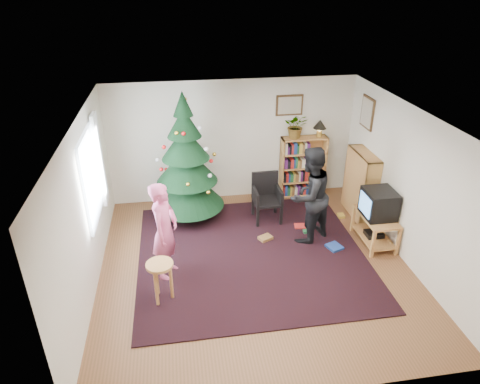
{
  "coord_description": "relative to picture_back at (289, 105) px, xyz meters",
  "views": [
    {
      "loc": [
        -1.13,
        -5.63,
        4.32
      ],
      "look_at": [
        -0.16,
        0.52,
        1.1
      ],
      "focal_mm": 32.0,
      "sensor_mm": 36.0,
      "label": 1
    }
  ],
  "objects": [
    {
      "name": "crt_tv",
      "position": [
        1.07,
        -2.16,
        -1.16
      ],
      "size": [
        0.51,
        0.55,
        0.48
      ],
      "color": "black",
      "rests_on": "tv_stand"
    },
    {
      "name": "armchair",
      "position": [
        -0.65,
        -1.01,
        -1.45
      ],
      "size": [
        0.52,
        0.52,
        0.94
      ],
      "rotation": [
        0.0,
        0.0,
        0.02
      ],
      "color": "black",
      "rests_on": "rug"
    },
    {
      "name": "wall_front",
      "position": [
        -1.15,
        -4.97,
        -0.7
      ],
      "size": [
        5.0,
        0.02,
        2.5
      ],
      "primitive_type": "cube",
      "color": "silver",
      "rests_on": "floor"
    },
    {
      "name": "bookshelf_right",
      "position": [
        1.19,
        -1.14,
        -1.29
      ],
      "size": [
        0.3,
        0.95,
        1.3
      ],
      "rotation": [
        0.0,
        0.0,
        1.57
      ],
      "color": "#C48F46",
      "rests_on": "floor"
    },
    {
      "name": "wall_right",
      "position": [
        1.35,
        -2.48,
        -0.7
      ],
      "size": [
        0.02,
        5.0,
        2.5
      ],
      "primitive_type": "cube",
      "color": "silver",
      "rests_on": "floor"
    },
    {
      "name": "potted_plant",
      "position": [
        0.12,
        -0.14,
        -0.39
      ],
      "size": [
        0.55,
        0.51,
        0.51
      ],
      "primitive_type": "imported",
      "rotation": [
        0.0,
        0.0,
        -0.27
      ],
      "color": "gray",
      "rests_on": "bookshelf_back"
    },
    {
      "name": "wall_back",
      "position": [
        -1.15,
        0.02,
        -0.7
      ],
      "size": [
        5.0,
        0.02,
        2.5
      ],
      "primitive_type": "cube",
      "color": "silver",
      "rests_on": "floor"
    },
    {
      "name": "person_standing",
      "position": [
        -2.56,
        -2.49,
        -1.15
      ],
      "size": [
        0.57,
        0.69,
        1.61
      ],
      "primitive_type": "imported",
      "rotation": [
        0.0,
        0.0,
        1.2
      ],
      "color": "#D15384",
      "rests_on": "rug"
    },
    {
      "name": "wall_left",
      "position": [
        -3.65,
        -2.48,
        -0.7
      ],
      "size": [
        0.02,
        5.0,
        2.5
      ],
      "primitive_type": "cube",
      "color": "silver",
      "rests_on": "floor"
    },
    {
      "name": "ceiling",
      "position": [
        -1.15,
        -2.48,
        0.55
      ],
      "size": [
        5.0,
        5.0,
        0.0
      ],
      "primitive_type": "plane",
      "rotation": [
        3.14,
        0.0,
        0.0
      ],
      "color": "white",
      "rests_on": "wall_back"
    },
    {
      "name": "person_by_chair",
      "position": [
        -0.08,
        -1.85,
        -1.07
      ],
      "size": [
        1.08,
        1.02,
        1.76
      ],
      "primitive_type": "imported",
      "rotation": [
        0.0,
        0.0,
        3.69
      ],
      "color": "black",
      "rests_on": "rug"
    },
    {
      "name": "picture_right",
      "position": [
        1.33,
        -0.73,
        0.0
      ],
      "size": [
        0.03,
        0.5,
        0.6
      ],
      "color": "#4C3319",
      "rests_on": "wall_right"
    },
    {
      "name": "bookshelf_back",
      "position": [
        0.32,
        -0.14,
        -1.29
      ],
      "size": [
        0.95,
        0.3,
        1.3
      ],
      "color": "#C48F46",
      "rests_on": "floor"
    },
    {
      "name": "stool",
      "position": [
        -2.64,
        -3.09,
        -1.45
      ],
      "size": [
        0.39,
        0.39,
        0.65
      ],
      "color": "#C48F46",
      "rests_on": "floor"
    },
    {
      "name": "floor_clutter",
      "position": [
        0.05,
        -1.69,
        -1.91
      ],
      "size": [
        1.85,
        1.23,
        0.08
      ],
      "color": "#A51E19",
      "rests_on": "rug"
    },
    {
      "name": "table_lamp",
      "position": [
        0.62,
        -0.14,
        -0.41
      ],
      "size": [
        0.27,
        0.27,
        0.36
      ],
      "color": "#A57F33",
      "rests_on": "bookshelf_back"
    },
    {
      "name": "window_pane",
      "position": [
        -3.62,
        -1.88,
        -0.45
      ],
      "size": [
        0.04,
        1.2,
        1.4
      ],
      "primitive_type": "cube",
      "color": "silver",
      "rests_on": "wall_left"
    },
    {
      "name": "picture_back",
      "position": [
        0.0,
        0.0,
        0.0
      ],
      "size": [
        0.55,
        0.03,
        0.42
      ],
      "color": "#4C3319",
      "rests_on": "wall_back"
    },
    {
      "name": "rug",
      "position": [
        -1.15,
        -2.17,
        -1.94
      ],
      "size": [
        3.8,
        3.6,
        0.02
      ],
      "primitive_type": "cube",
      "color": "black",
      "rests_on": "floor"
    },
    {
      "name": "christmas_tree",
      "position": [
        -2.13,
        -0.72,
        -0.91
      ],
      "size": [
        1.38,
        1.38,
        2.5
      ],
      "rotation": [
        0.0,
        0.0,
        0.01
      ],
      "color": "#3F2816",
      "rests_on": "rug"
    },
    {
      "name": "floor",
      "position": [
        -1.15,
        -2.48,
        -1.95
      ],
      "size": [
        5.0,
        5.0,
        0.0
      ],
      "primitive_type": "plane",
      "color": "brown",
      "rests_on": "ground"
    },
    {
      "name": "curtain",
      "position": [
        -3.58,
        -1.18,
        -0.45
      ],
      "size": [
        0.06,
        0.35,
        1.6
      ],
      "primitive_type": "cube",
      "color": "white",
      "rests_on": "wall_left"
    },
    {
      "name": "tv_stand",
      "position": [
        1.07,
        -2.16,
        -1.62
      ],
      "size": [
        0.51,
        0.91,
        0.55
      ],
      "color": "#C48F46",
      "rests_on": "floor"
    }
  ]
}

